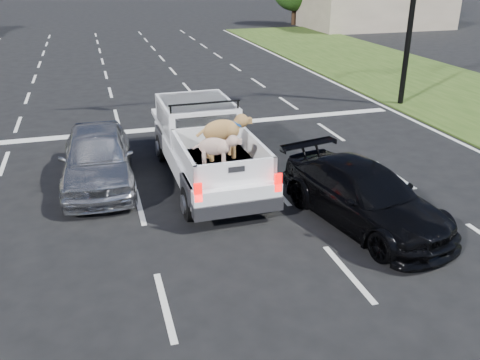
# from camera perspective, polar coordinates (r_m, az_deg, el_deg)

# --- Properties ---
(ground) EXTENTS (160.00, 160.00, 0.00)m
(ground) POSITION_cam_1_polar(r_m,az_deg,el_deg) (9.41, 2.38, -12.11)
(ground) COLOR black
(ground) RESTS_ON ground
(road_markings) EXTENTS (17.75, 60.00, 0.01)m
(road_markings) POSITION_cam_1_polar(r_m,az_deg,el_deg) (15.05, -5.65, 2.04)
(road_markings) COLOR silver
(road_markings) RESTS_ON ground
(building_right) EXTENTS (12.00, 7.00, 3.60)m
(building_right) POSITION_cam_1_polar(r_m,az_deg,el_deg) (48.11, 15.01, 18.34)
(building_right) COLOR #B9A68D
(building_right) RESTS_ON ground
(pickup_truck) EXTENTS (2.18, 5.66, 2.11)m
(pickup_truck) POSITION_cam_1_polar(r_m,az_deg,el_deg) (13.55, -3.82, 4.10)
(pickup_truck) COLOR black
(pickup_truck) RESTS_ON ground
(silver_sedan) EXTENTS (1.97, 4.54, 1.53)m
(silver_sedan) POSITION_cam_1_polar(r_m,az_deg,el_deg) (13.75, -15.74, 2.53)
(silver_sedan) COLOR #A4A5AB
(silver_sedan) RESTS_ON ground
(black_coupe) EXTENTS (2.80, 4.87, 1.33)m
(black_coupe) POSITION_cam_1_polar(r_m,az_deg,el_deg) (11.61, 13.76, -1.73)
(black_coupe) COLOR black
(black_coupe) RESTS_ON ground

